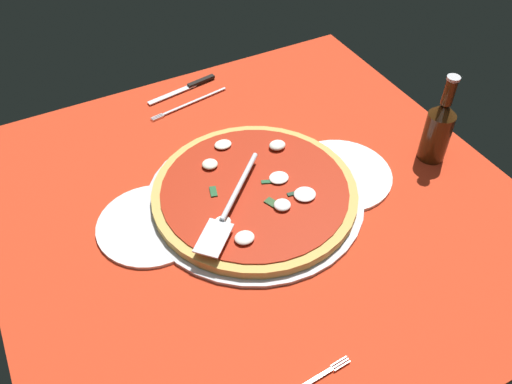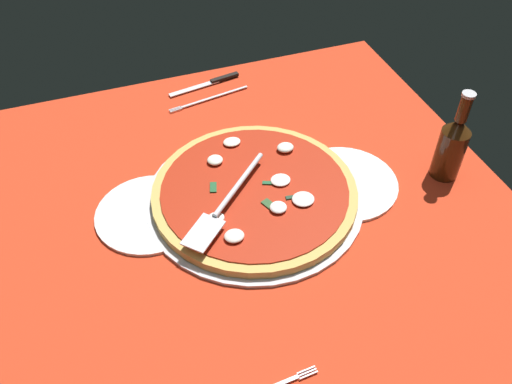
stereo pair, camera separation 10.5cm
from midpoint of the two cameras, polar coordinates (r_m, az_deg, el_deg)
The scene contains 9 objects.
ground_plane at distance 105.26cm, azimuth 3.00°, elevation -1.75°, with size 98.30×98.30×0.80cm, color red.
checker_pattern at distance 104.94cm, azimuth 3.00°, elevation -1.59°, with size 98.30×98.30×0.10cm.
pizza_pan at distance 105.65cm, azimuth 2.83°, elevation -0.73°, with size 42.67×42.67×1.05cm, color silver.
dinner_plate_left at distance 103.62cm, azimuth -8.40°, elevation -2.47°, with size 20.52×20.52×1.00cm, color white.
dinner_plate_right at distance 110.81cm, azimuth 12.00°, elevation 0.77°, with size 21.48×21.48×1.00cm, color white.
pizza at distance 104.52cm, azimuth 2.87°, elevation -0.11°, with size 39.92×39.92×3.48cm.
pizza_server at distance 98.74cm, azimuth -0.15°, elevation -1.13°, with size 21.22×20.48×1.00cm.
place_setting_far at distance 133.91cm, azimuth -2.64°, elevation 10.50°, with size 20.49×15.59×1.40cm.
beer_bottle at distance 114.59cm, azimuth 22.51°, elevation 4.39°, with size 5.65×5.65×20.08cm.
Camera 2 is at (-24.65, -68.14, 76.10)cm, focal length 37.80 mm.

